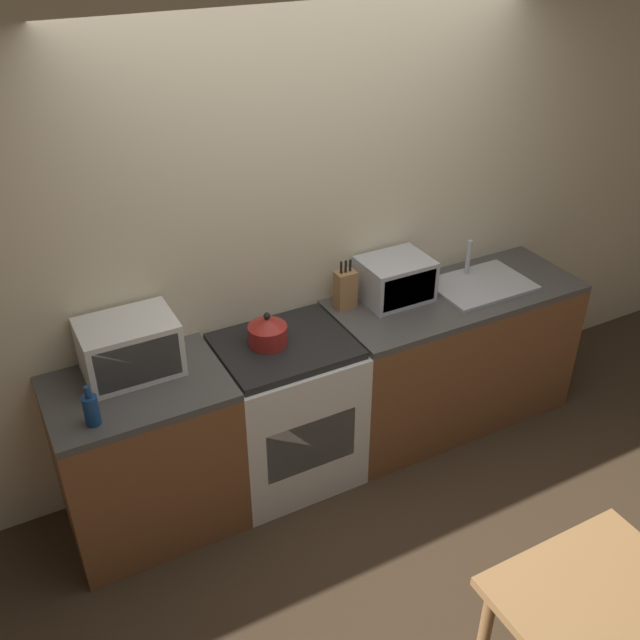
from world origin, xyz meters
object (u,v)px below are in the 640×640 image
object	(u,v)px
dining_table	(599,625)
microwave	(130,348)
kettle	(268,331)
bottle	(91,409)
toaster_oven	(395,279)
stove_range	(287,411)

from	to	relation	value
dining_table	microwave	bearing A→B (deg)	119.67
kettle	dining_table	bearing A→B (deg)	-76.82
kettle	dining_table	world-z (taller)	kettle
kettle	microwave	xyz separation A→B (m)	(-0.69, 0.09, 0.06)
kettle	bottle	size ratio (longest dim) A/B	1.02
microwave	kettle	bearing A→B (deg)	-7.17
bottle	toaster_oven	size ratio (longest dim) A/B	0.52
stove_range	toaster_oven	distance (m)	0.97
kettle	bottle	distance (m)	0.98
microwave	bottle	size ratio (longest dim) A/B	2.25
microwave	stove_range	bearing A→B (deg)	-9.23
dining_table	bottle	bearing A→B (deg)	129.68
kettle	dining_table	xyz separation A→B (m)	(0.45, -1.91, -0.34)
kettle	microwave	world-z (taller)	microwave
toaster_oven	bottle	bearing A→B (deg)	-170.05
kettle	toaster_oven	size ratio (longest dim) A/B	0.53
stove_range	bottle	world-z (taller)	bottle
stove_range	microwave	xyz separation A→B (m)	(-0.77, 0.12, 0.59)
microwave	dining_table	bearing A→B (deg)	-60.33
kettle	bottle	world-z (taller)	bottle
kettle	microwave	size ratio (longest dim) A/B	0.45
dining_table	stove_range	bearing A→B (deg)	101.21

